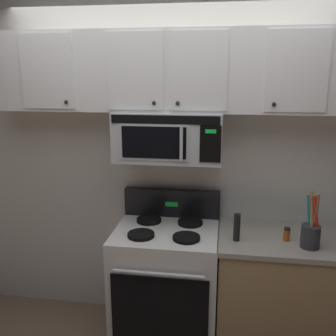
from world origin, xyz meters
name	(u,v)px	position (x,y,z in m)	size (l,w,h in m)	color
back_wall	(174,159)	(0.00, 0.79, 1.35)	(5.20, 0.10, 2.70)	silver
stove_range	(167,282)	(0.00, 0.42, 0.47)	(0.76, 0.69, 1.12)	white
over_range_microwave	(169,136)	(0.00, 0.54, 1.58)	(0.76, 0.43, 0.35)	#B7BABF
upper_cabinets	(170,72)	(0.00, 0.57, 2.02)	(2.50, 0.36, 0.55)	silver
counter_segment	(280,293)	(0.84, 0.43, 0.45)	(0.93, 0.65, 0.90)	tan
utensil_crock_charcoal	(311,233)	(0.98, 0.28, 1.00)	(0.12, 0.12, 0.39)	#2D2D33
salt_shaker	(314,233)	(1.03, 0.42, 0.95)	(0.04, 0.04, 0.10)	white
pepper_mill	(237,227)	(0.50, 0.32, 1.00)	(0.05, 0.05, 0.19)	black
spice_jar	(287,234)	(0.84, 0.37, 0.95)	(0.04, 0.04, 0.09)	#C64C19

